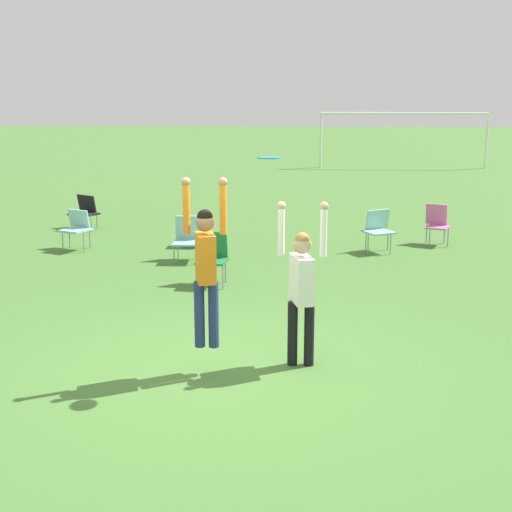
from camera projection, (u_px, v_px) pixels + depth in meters
ground_plane at (220, 370)px, 8.41m from camera, size 120.00×120.00×0.00m
person_jumping at (206, 260)px, 8.05m from camera, size 0.52×0.40×1.97m
person_defending at (302, 281)px, 8.33m from camera, size 0.59×0.47×1.98m
frisbee at (270, 158)px, 7.77m from camera, size 0.28×0.28×0.03m
camping_chair_0 at (189, 236)px, 13.79m from camera, size 0.57×0.61×0.86m
camping_chair_1 at (378, 227)px, 14.55m from camera, size 0.71×0.78×0.85m
camping_chair_2 at (437, 222)px, 15.23m from camera, size 0.59×0.64×0.86m
camping_chair_3 at (77, 226)px, 14.75m from camera, size 0.68×0.73×0.81m
camping_chair_4 at (213, 254)px, 12.04m from camera, size 0.54×0.58×0.89m
camping_chair_5 at (85, 210)px, 16.96m from camera, size 0.76×0.83×0.79m
cooler_box at (194, 236)px, 15.07m from camera, size 0.50×0.35×0.42m
soccer_goal at (404, 124)px, 30.16m from camera, size 7.10×0.10×2.35m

